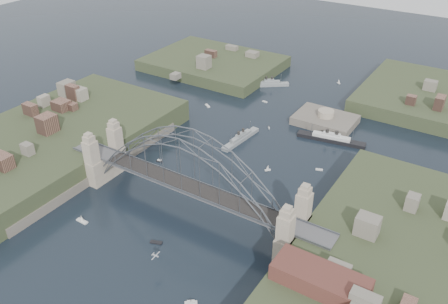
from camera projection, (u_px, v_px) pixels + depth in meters
ground at (190, 210)px, 132.14m from camera, size 500.00×500.00×0.00m
bridge at (188, 174)px, 125.75m from camera, size 84.00×13.80×24.60m
shore_west at (52, 148)px, 157.47m from camera, size 50.50×90.00×12.00m
shore_east at (397, 289)px, 104.77m from camera, size 50.50×90.00×12.00m
headland_nw at (214, 67)px, 225.66m from camera, size 60.00×45.00×9.00m
fort_island at (325, 124)px, 177.27m from camera, size 22.00×16.00×9.40m
wharf_shed at (320, 279)px, 96.64m from camera, size 20.00×8.00×4.00m
naval_cruiser_near at (241, 138)px, 165.42m from camera, size 4.24×19.23×5.72m
naval_cruiser_far at (269, 84)px, 207.03m from camera, size 15.56×12.54×5.95m
ocean_liner at (331, 139)px, 165.10m from camera, size 24.15×6.93×5.87m
aeroplane at (155, 255)px, 109.96m from camera, size 1.70×3.19×0.46m
small_boat_a at (160, 161)px, 153.89m from camera, size 2.30×1.21×1.43m
small_boat_b at (268, 168)px, 148.96m from camera, size 1.73×1.81×2.38m
small_boat_c at (156, 242)px, 120.54m from camera, size 3.35×2.09×0.45m
small_boat_d at (319, 170)px, 149.61m from camera, size 2.41×1.50×0.45m
small_boat_e at (207, 106)px, 189.83m from camera, size 3.19×2.56×0.45m
small_boat_f at (269, 128)px, 173.37m from camera, size 1.30×1.43×1.43m
small_boat_g at (191, 303)px, 103.66m from camera, size 2.79×2.45×1.43m
small_boat_h at (265, 102)px, 193.08m from camera, size 2.26×0.95×0.45m
small_boat_i at (310, 222)px, 127.39m from camera, size 1.97×2.06×1.43m
small_boat_j at (82, 220)px, 127.49m from camera, size 3.60×1.24×2.38m
small_boat_k at (339, 82)px, 209.30m from camera, size 1.88×1.49×2.38m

